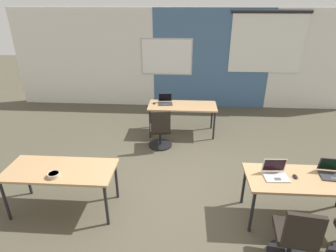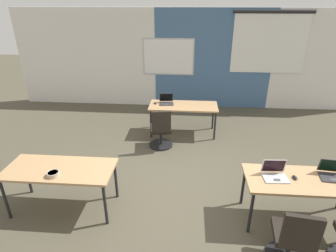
{
  "view_description": "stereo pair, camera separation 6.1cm",
  "coord_description": "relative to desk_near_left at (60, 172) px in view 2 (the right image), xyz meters",
  "views": [
    {
      "loc": [
        0.05,
        -3.86,
        2.97
      ],
      "look_at": [
        -0.23,
        0.53,
        0.94
      ],
      "focal_mm": 29.26,
      "sensor_mm": 36.0,
      "label": 1
    },
    {
      "loc": [
        0.11,
        -3.86,
        2.97
      ],
      "look_at": [
        -0.23,
        0.53,
        0.94
      ],
      "focal_mm": 29.26,
      "sensor_mm": 36.0,
      "label": 2
    }
  ],
  "objects": [
    {
      "name": "chair_near_right_inner",
      "position": [
        3.15,
        -0.79,
        -0.28
      ],
      "size": [
        0.52,
        0.56,
        0.92
      ],
      "rotation": [
        0.0,
        0.0,
        3.0
      ],
      "color": "black",
      "rests_on": "ground"
    },
    {
      "name": "ground_plane",
      "position": [
        1.75,
        0.6,
        -0.66
      ],
      "size": [
        24.0,
        24.0,
        0.0
      ],
      "color": "#4C4738"
    },
    {
      "name": "mouse_near_right_inner",
      "position": [
        3.37,
        0.01,
        0.08
      ],
      "size": [
        0.07,
        0.11,
        0.03
      ],
      "color": "black",
      "rests_on": "desk_near_right"
    },
    {
      "name": "mouse_far_left",
      "position": [
        1.08,
        2.84,
        0.08
      ],
      "size": [
        0.08,
        0.11,
        0.03
      ],
      "color": "black",
      "rests_on": "desk_far_center"
    },
    {
      "name": "laptop_near_right_end",
      "position": [
        3.9,
        0.1,
        0.11
      ],
      "size": [
        0.36,
        0.32,
        0.23
      ],
      "rotation": [
        0.0,
        0.0,
        -0.11
      ],
      "color": "#333338",
      "rests_on": "desk_near_right"
    },
    {
      "name": "snack_bowl",
      "position": [
        0.0,
        -0.19,
        0.1
      ],
      "size": [
        0.18,
        0.18,
        0.06
      ],
      "color": "tan",
      "rests_on": "desk_near_left"
    },
    {
      "name": "desk_near_right",
      "position": [
        3.5,
        0.0,
        0.0
      ],
      "size": [
        1.6,
        0.7,
        0.72
      ],
      "color": "tan",
      "rests_on": "ground"
    },
    {
      "name": "laptop_far_left",
      "position": [
        1.34,
        2.89,
        0.11
      ],
      "size": [
        0.36,
        0.32,
        0.23
      ],
      "rotation": [
        0.0,
        0.0,
        0.11
      ],
      "color": "#333338",
      "rests_on": "desk_far_center"
    },
    {
      "name": "laptop_near_right_inner",
      "position": [
        3.1,
        0.03,
        0.11
      ],
      "size": [
        0.35,
        0.29,
        0.24
      ],
      "rotation": [
        0.0,
        0.0,
        0.06
      ],
      "color": "silver",
      "rests_on": "desk_near_right"
    },
    {
      "name": "desk_far_center",
      "position": [
        1.75,
        2.8,
        0.0
      ],
      "size": [
        1.6,
        0.7,
        0.72
      ],
      "color": "tan",
      "rests_on": "ground"
    },
    {
      "name": "chair_far_left",
      "position": [
        1.29,
        2.04,
        -0.28
      ],
      "size": [
        0.52,
        0.57,
        0.92
      ],
      "rotation": [
        0.0,
        0.0,
        3.3
      ],
      "color": "black",
      "rests_on": "ground"
    },
    {
      "name": "back_wall_assembly",
      "position": [
        1.79,
        4.79,
        0.75
      ],
      "size": [
        10.0,
        0.27,
        2.8
      ],
      "color": "silver",
      "rests_on": "ground"
    },
    {
      "name": "desk_near_left",
      "position": [
        0.0,
        0.0,
        0.0
      ],
      "size": [
        1.6,
        0.7,
        0.72
      ],
      "color": "tan",
      "rests_on": "ground"
    }
  ]
}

